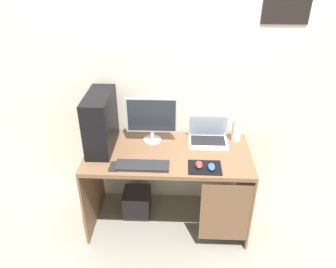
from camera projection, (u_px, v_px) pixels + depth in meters
name	position (u px, v px, depth m)	size (l,w,h in m)	color
ground_plane	(168.00, 219.00, 3.12)	(8.00, 8.00, 0.00)	gray
wall_back	(170.00, 76.00, 2.79)	(4.00, 0.05, 2.60)	beige
desk	(170.00, 169.00, 2.81)	(1.38, 0.66, 0.76)	brown
pc_tower	(101.00, 122.00, 2.71)	(0.20, 0.48, 0.48)	black
monitor	(152.00, 119.00, 2.79)	(0.44, 0.16, 0.42)	#B7BCC6
laptop	(208.00, 136.00, 2.88)	(0.34, 0.25, 0.24)	white
speaker	(236.00, 130.00, 2.87)	(0.08, 0.08, 0.20)	white
keyboard	(142.00, 166.00, 2.56)	(0.42, 0.14, 0.02)	#232326
mousepad	(205.00, 167.00, 2.55)	(0.26, 0.20, 0.01)	black
mouse_left	(199.00, 165.00, 2.55)	(0.06, 0.10, 0.03)	#B23333
mouse_right	(211.00, 167.00, 2.53)	(0.06, 0.10, 0.03)	#2D51B2
cell_phone	(114.00, 166.00, 2.56)	(0.07, 0.13, 0.01)	#232326
subwoofer	(137.00, 202.00, 3.14)	(0.25, 0.25, 0.25)	#232326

